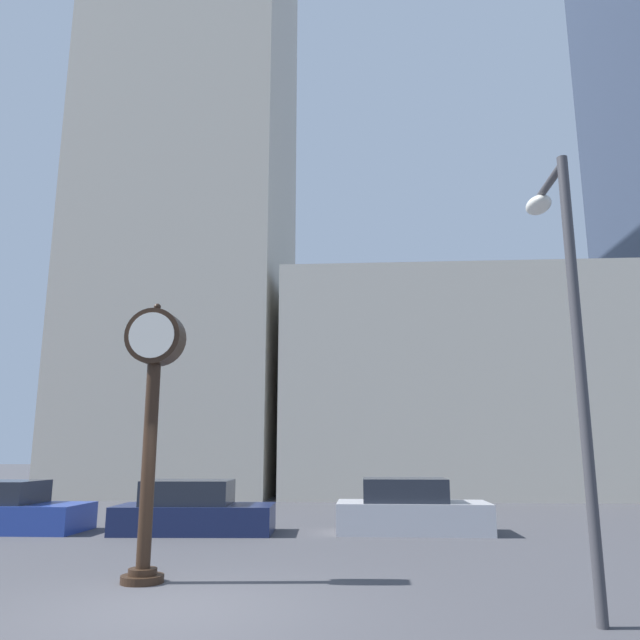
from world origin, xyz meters
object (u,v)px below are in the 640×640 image
car_silver (411,510)px  street_lamp_right (565,303)px  car_navy (193,511)px  street_clock (153,395)px

car_silver → street_lamp_right: street_lamp_right is taller
car_navy → street_lamp_right: bearing=-51.1°
street_clock → car_silver: 8.41m
street_clock → car_silver: size_ratio=1.17×
street_lamp_right → street_clock: bearing=164.0°
car_navy → street_lamp_right: size_ratio=0.68×
street_clock → car_navy: (-0.84, 6.13, -2.41)m
car_navy → street_lamp_right: street_lamp_right is taller
street_lamp_right → car_silver: bearing=100.5°
car_navy → car_silver: car_silver is taller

